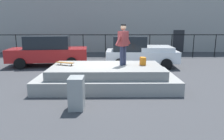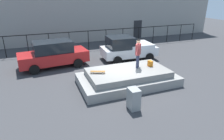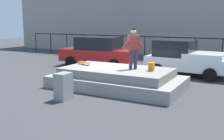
# 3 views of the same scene
# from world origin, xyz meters

# --- Properties ---
(ground_plane) EXTENTS (60.00, 60.00, 0.00)m
(ground_plane) POSITION_xyz_m (0.00, 0.00, 0.00)
(ground_plane) COLOR #38383A
(concrete_ledge) EXTENTS (5.48, 2.99, 0.84)m
(concrete_ledge) POSITION_xyz_m (0.19, -0.44, 0.38)
(concrete_ledge) COLOR gray
(concrete_ledge) RESTS_ON ground_plane
(skateboarder) EXTENTS (0.69, 0.83, 1.66)m
(skateboarder) POSITION_xyz_m (0.87, -0.28, 1.80)
(skateboarder) COLOR #2D334C
(skateboarder) RESTS_ON concrete_ledge
(skateboard) EXTENTS (0.81, 0.49, 0.12)m
(skateboard) POSITION_xyz_m (-1.54, -0.31, 0.95)
(skateboard) COLOR brown
(skateboard) RESTS_ON concrete_ledge
(backpack) EXTENTS (0.23, 0.30, 0.33)m
(backpack) POSITION_xyz_m (1.69, -0.33, 1.01)
(backpack) COLOR orange
(backpack) RESTS_ON concrete_ledge
(car_red_sedan_near) EXTENTS (4.80, 2.47, 1.83)m
(car_red_sedan_near) POSITION_xyz_m (-3.43, 4.04, 0.92)
(car_red_sedan_near) COLOR #B21E1E
(car_red_sedan_near) RESTS_ON ground_plane
(car_white_pickup_mid) EXTENTS (4.27, 2.40, 1.82)m
(car_white_pickup_mid) POSITION_xyz_m (2.09, 3.72, 0.91)
(car_white_pickup_mid) COLOR white
(car_white_pickup_mid) RESTS_ON ground_plane
(utility_box) EXTENTS (0.44, 0.60, 0.98)m
(utility_box) POSITION_xyz_m (-0.69, -2.91, 0.49)
(utility_box) COLOR gray
(utility_box) RESTS_ON ground_plane
(fence_row) EXTENTS (24.06, 0.06, 1.75)m
(fence_row) POSITION_xyz_m (-0.00, 7.57, 1.19)
(fence_row) COLOR black
(fence_row) RESTS_ON ground_plane
(warehouse_building) EXTENTS (33.67, 8.00, 6.98)m
(warehouse_building) POSITION_xyz_m (0.00, 14.33, 3.50)
(warehouse_building) COLOR gray
(warehouse_building) RESTS_ON ground_plane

